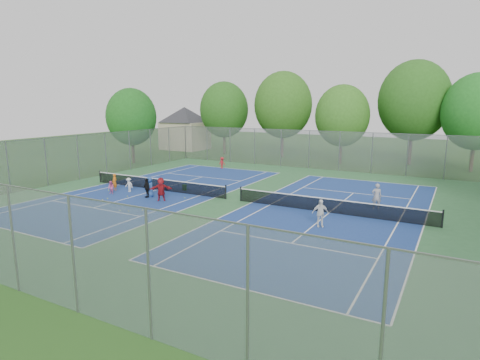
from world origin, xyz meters
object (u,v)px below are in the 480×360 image
object	(u,v)px
instructor	(377,196)
net_left	(157,184)
ball_crate	(167,189)
ball_hopper	(184,187)
net_right	(330,206)

from	to	relation	value
instructor	net_left	bearing A→B (deg)	-10.02
ball_crate	instructor	distance (m)	15.71
ball_hopper	instructor	bearing A→B (deg)	5.78
ball_crate	ball_hopper	world-z (taller)	ball_hopper
net_left	ball_crate	size ratio (longest dim) A/B	39.06
ball_hopper	instructor	size ratio (longest dim) A/B	0.28
ball_hopper	net_right	bearing A→B (deg)	-4.42
instructor	ball_hopper	bearing A→B (deg)	-12.51
net_left	net_right	distance (m)	14.00
net_left	instructor	size ratio (longest dim) A/B	7.49
net_left	instructor	bearing A→B (deg)	8.28
ball_crate	ball_hopper	xyz separation A→B (m)	(1.16, 0.70, 0.10)
net_left	ball_crate	world-z (taller)	net_left
net_right	instructor	bearing A→B (deg)	44.88
ball_crate	instructor	xyz separation A→B (m)	(15.54, 2.15, 0.72)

